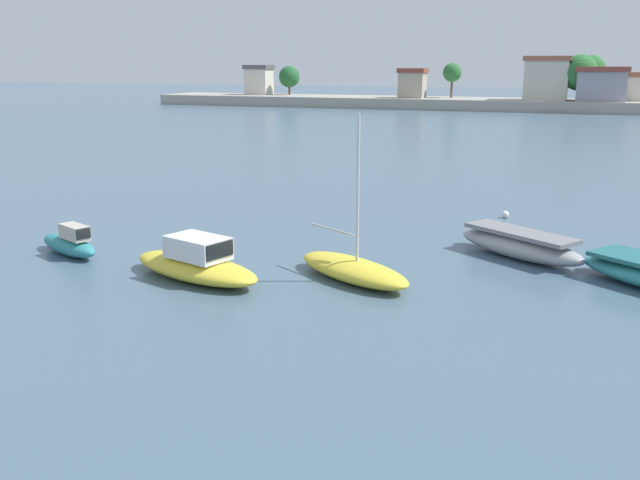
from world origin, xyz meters
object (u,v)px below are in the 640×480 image
(moored_boat_3, at_px, (196,264))
(moored_boat_4, at_px, (353,269))
(moored_boat_5, at_px, (520,245))
(moored_boat_2, at_px, (70,243))
(mooring_buoy_0, at_px, (505,214))

(moored_boat_3, height_order, moored_boat_4, moored_boat_4)
(moored_boat_3, distance_m, moored_boat_5, 12.13)
(moored_boat_2, xyz_separation_m, moored_boat_3, (6.14, -1.09, 0.08))
(moored_boat_2, xyz_separation_m, mooring_buoy_0, (15.15, 12.52, -0.28))
(moored_boat_4, relative_size, moored_boat_5, 1.02)
(moored_boat_5, bearing_deg, moored_boat_3, -113.36)
(mooring_buoy_0, bearing_deg, moored_boat_4, -108.19)
(moored_boat_5, bearing_deg, mooring_buoy_0, 133.69)
(moored_boat_2, distance_m, moored_boat_5, 17.23)
(moored_boat_3, bearing_deg, moored_boat_2, -171.73)
(moored_boat_3, xyz_separation_m, mooring_buoy_0, (9.01, 13.61, -0.36))
(moored_boat_3, height_order, mooring_buoy_0, moored_boat_3)
(moored_boat_2, distance_m, mooring_buoy_0, 19.65)
(moored_boat_2, xyz_separation_m, moored_boat_5, (16.35, 5.45, 0.05))
(mooring_buoy_0, bearing_deg, moored_boat_5, -80.35)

